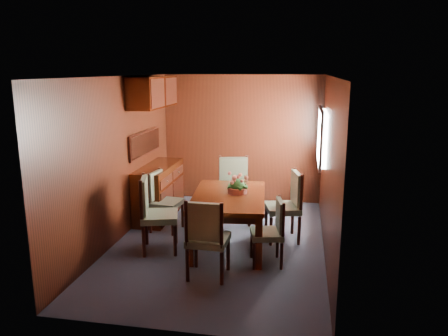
% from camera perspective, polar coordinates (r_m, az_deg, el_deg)
% --- Properties ---
extents(ground, '(4.50, 4.50, 0.00)m').
position_cam_1_polar(ground, '(6.51, -0.58, -9.76)').
color(ground, '#323544').
rests_on(ground, ground).
extents(room_shell, '(3.06, 4.52, 2.41)m').
position_cam_1_polar(room_shell, '(6.41, -0.97, 5.04)').
color(room_shell, black).
rests_on(room_shell, ground).
extents(sideboard, '(0.48, 1.40, 0.90)m').
position_cam_1_polar(sideboard, '(7.58, -8.47, -2.99)').
color(sideboard, '#371306').
rests_on(sideboard, ground).
extents(dining_table, '(1.15, 1.70, 0.76)m').
position_cam_1_polar(dining_table, '(6.23, 0.64, -4.45)').
color(dining_table, '#371306').
rests_on(dining_table, ground).
extents(chair_left_near, '(0.60, 0.62, 1.07)m').
position_cam_1_polar(chair_left_near, '(6.14, -9.20, -5.42)').
color(chair_left_near, black).
rests_on(chair_left_near, ground).
extents(chair_left_far, '(0.49, 0.51, 0.96)m').
position_cam_1_polar(chair_left_far, '(6.93, -8.11, -3.82)').
color(chair_left_far, black).
rests_on(chair_left_far, ground).
extents(chair_right_near, '(0.48, 0.49, 0.88)m').
position_cam_1_polar(chair_right_near, '(5.73, 6.28, -7.79)').
color(chair_right_near, black).
rests_on(chair_right_near, ground).
extents(chair_right_far, '(0.59, 0.60, 1.05)m').
position_cam_1_polar(chair_right_far, '(6.52, 8.38, -4.40)').
color(chair_right_far, black).
rests_on(chair_right_far, ground).
extents(chair_head, '(0.49, 0.47, 1.02)m').
position_cam_1_polar(chair_head, '(5.27, -2.29, -8.72)').
color(chair_head, black).
rests_on(chair_head, ground).
extents(chair_foot, '(0.62, 0.61, 1.09)m').
position_cam_1_polar(chair_foot, '(7.25, 1.31, -2.35)').
color(chair_foot, black).
rests_on(chair_foot, ground).
extents(flower_centerpiece, '(0.30, 0.30, 0.30)m').
position_cam_1_polar(flower_centerpiece, '(6.23, 1.76, -2.05)').
color(flower_centerpiece, '#A44732').
rests_on(flower_centerpiece, dining_table).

